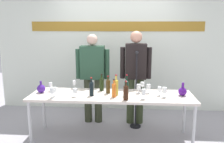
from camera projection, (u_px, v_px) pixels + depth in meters
The scene contains 26 objects.
ground_plane at pixel (111, 138), 3.88m from camera, with size 10.00×10.00×0.00m, color #A09CA5.
back_wall at pixel (116, 41), 5.02m from camera, with size 5.20×0.11×3.00m.
display_table at pixel (111, 98), 3.74m from camera, with size 2.60×0.70×0.76m.
decanter_blue_left at pixel (41, 89), 3.81m from camera, with size 0.14×0.14×0.20m.
decanter_blue_right at pixel (183, 91), 3.66m from camera, with size 0.13×0.13×0.21m.
presenter_left at pixel (93, 73), 4.37m from camera, with size 0.63×0.22×1.69m.
presenter_right at pixel (136, 72), 4.31m from camera, with size 0.57×0.22×1.75m.
wine_bottle_0 at pixel (108, 86), 3.78m from camera, with size 0.07×0.07×0.29m.
wine_bottle_1 at pixel (116, 86), 3.68m from camera, with size 0.07×0.07×0.33m.
wine_bottle_2 at pixel (127, 87), 3.69m from camera, with size 0.06×0.06×0.33m.
wine_bottle_3 at pixel (102, 83), 3.94m from camera, with size 0.07×0.07×0.29m.
wine_bottle_4 at pixel (126, 92), 3.44m from camera, with size 0.07×0.07×0.29m.
wine_bottle_5 at pixel (114, 89), 3.58m from camera, with size 0.07×0.07×0.29m.
wine_bottle_6 at pixel (91, 88), 3.65m from camera, with size 0.07×0.07×0.30m.
wine_glass_left_0 at pixel (55, 90), 3.60m from camera, with size 0.07×0.07×0.15m.
wine_glass_left_1 at pixel (75, 91), 3.60m from camera, with size 0.07×0.07×0.13m.
wine_glass_left_2 at pixel (74, 83), 4.04m from camera, with size 0.06×0.06×0.16m.
wine_glass_left_3 at pixel (51, 85), 3.90m from camera, with size 0.06×0.06×0.15m.
wine_glass_left_4 at pixel (52, 91), 3.52m from camera, with size 0.07×0.07×0.17m.
wine_glass_right_0 at pixel (160, 89), 3.66m from camera, with size 0.06×0.06×0.14m.
wine_glass_right_1 at pixel (144, 92), 3.48m from camera, with size 0.07×0.07×0.15m.
wine_glass_right_2 at pixel (139, 87), 3.79m from camera, with size 0.07×0.07×0.15m.
wine_glass_right_3 at pixel (165, 90), 3.57m from camera, with size 0.07×0.07×0.16m.
wine_glass_right_4 at pixel (148, 87), 3.79m from camera, with size 0.07×0.07×0.15m.
wine_glass_right_5 at pixel (142, 84), 3.92m from camera, with size 0.07×0.07×0.15m.
microphone_stand at pixel (136, 103), 4.23m from camera, with size 0.20×0.20×1.41m.
Camera 1 is at (0.26, -3.57, 1.87)m, focal length 37.37 mm.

